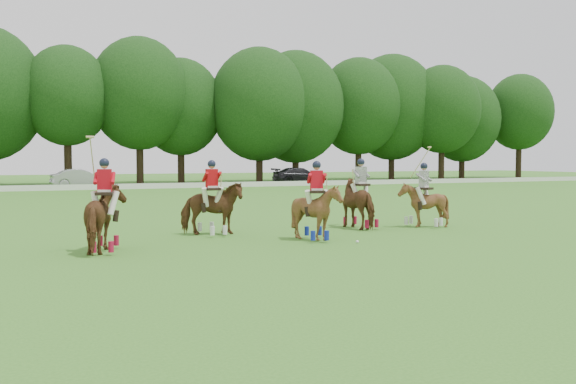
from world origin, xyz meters
name	(u,v)px	position (x,y,z in m)	size (l,w,h in m)	color
ground	(258,260)	(0.00, 0.00, 0.00)	(180.00, 180.00, 0.00)	#367020
tree_line	(70,96)	(0.26, 48.05, 8.23)	(117.98, 14.32, 14.75)	black
boundary_rail	(81,187)	(0.00, 38.00, 0.22)	(120.00, 0.10, 0.44)	white
car_mid	(80,178)	(0.44, 42.50, 0.79)	(1.67, 4.80, 1.58)	#A1A1A6
car_right	(300,176)	(21.10, 42.50, 0.79)	(2.21, 5.44, 1.58)	black
polo_red_a	(105,218)	(-3.21, 2.87, 0.91)	(1.48, 2.29, 3.01)	#4D2A14
polo_red_b	(212,208)	(0.48, 5.26, 0.88)	(1.75, 1.51, 2.42)	#4D2A14
polo_red_c	(316,212)	(2.97, 2.73, 0.87)	(1.77, 1.88, 2.39)	#4D2A14
polo_stripe_a	(361,203)	(5.94, 5.15, 0.91)	(1.34, 2.18, 2.46)	#4D2A14
polo_stripe_b	(424,204)	(8.15, 4.47, 0.83)	(1.83, 1.90, 2.86)	#4D2A14
polo_ball	(357,242)	(3.77, 1.66, 0.04)	(0.09, 0.09, 0.09)	white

